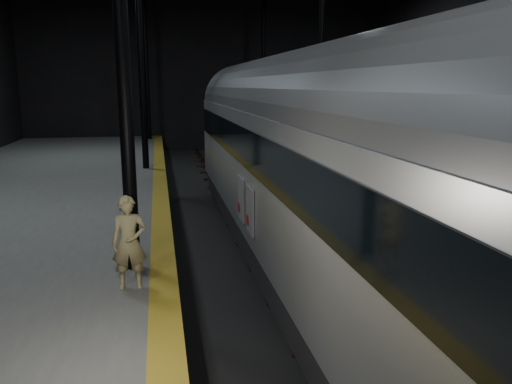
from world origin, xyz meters
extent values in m
plane|color=black|center=(0.00, 0.00, 0.00)|extent=(44.00, 44.00, 0.00)
cube|color=#52524F|center=(7.50, 0.00, 0.50)|extent=(9.00, 43.80, 1.00)
cube|color=olive|center=(-3.25, 0.00, 1.00)|extent=(0.50, 43.80, 0.01)
cube|color=#3F3328|center=(-0.72, 0.00, 0.17)|extent=(0.08, 43.00, 0.14)
cube|color=#3F3328|center=(0.72, 0.00, 0.17)|extent=(0.08, 43.00, 0.14)
cube|color=black|center=(0.00, 0.00, 0.06)|extent=(2.40, 42.00, 0.12)
cylinder|color=black|center=(3.80, -4.00, 6.00)|extent=(0.26, 0.26, 10.00)
cylinder|color=black|center=(-3.80, 8.00, 6.00)|extent=(0.26, 0.26, 10.00)
cylinder|color=black|center=(3.80, 8.00, 6.00)|extent=(0.26, 0.26, 10.00)
cylinder|color=black|center=(-3.80, 20.00, 6.00)|extent=(0.26, 0.26, 10.00)
cylinder|color=black|center=(3.80, 20.00, 6.00)|extent=(0.26, 0.26, 10.00)
cube|color=#A9ACB1|center=(0.00, -2.44, 2.43)|extent=(2.76, 19.05, 2.86)
cube|color=black|center=(0.00, -2.44, 0.64)|extent=(2.52, 18.67, 0.81)
cube|color=black|center=(0.00, -2.44, 3.10)|extent=(2.82, 18.76, 0.86)
cylinder|color=slate|center=(0.00, -2.44, 3.86)|extent=(2.71, 18.86, 2.71)
cube|color=black|center=(0.00, 4.23, 0.29)|extent=(1.71, 2.10, 0.33)
cube|color=silver|center=(-1.41, -3.39, 1.86)|extent=(0.04, 0.71, 1.00)
cube|color=silver|center=(-1.41, -2.25, 1.86)|extent=(0.04, 0.71, 1.00)
cylinder|color=maroon|center=(-1.43, -3.22, 1.62)|extent=(0.03, 0.25, 0.25)
cylinder|color=maroon|center=(-1.43, -2.07, 1.62)|extent=(0.03, 0.25, 0.25)
imported|color=tan|center=(-3.80, -4.98, 1.81)|extent=(0.59, 0.39, 1.62)
camera|label=1|loc=(-3.24, -13.36, 4.43)|focal=35.00mm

